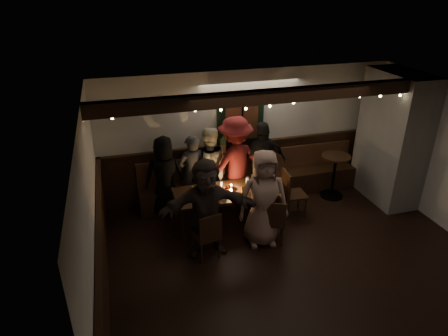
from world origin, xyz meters
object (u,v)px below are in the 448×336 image
object	(u,v)px
person_b	(192,173)
person_d	(235,162)
person_c	(209,167)
person_f	(206,208)
high_top	(334,171)
chair_near_left	(208,234)
person_g	(263,198)
dining_table	(227,194)
person_e	(262,163)
chair_end	(290,191)
person_a	(165,176)
chair_near_right	(274,220)

from	to	relation	value
person_b	person_d	distance (m)	0.86
person_c	person_f	bearing A→B (deg)	71.31
high_top	person_d	size ratio (longest dim) A/B	0.50
chair_near_left	person_g	size ratio (longest dim) A/B	0.50
dining_table	person_f	bearing A→B (deg)	-127.61
person_c	person_e	size ratio (longest dim) A/B	0.97
chair_end	person_e	world-z (taller)	person_e
person_b	dining_table	bearing A→B (deg)	111.98
person_g	high_top	bearing A→B (deg)	35.94
chair_end	person_g	world-z (taller)	person_g
high_top	person_g	xyz separation A→B (m)	(-1.99, -1.10, 0.27)
chair_near_left	person_d	distance (m)	1.85
high_top	person_a	bearing A→B (deg)	174.68
person_d	person_g	bearing A→B (deg)	75.54
chair_near_left	person_g	xyz separation A→B (m)	(0.99, 0.20, 0.38)
chair_end	person_f	xyz separation A→B (m)	(-1.79, -0.68, 0.32)
person_a	dining_table	bearing A→B (deg)	153.78
chair_near_right	person_c	size ratio (longest dim) A/B	0.51
chair_near_left	high_top	world-z (taller)	high_top
chair_near_left	person_d	xyz separation A→B (m)	(0.93, 1.54, 0.44)
chair_end	person_f	bearing A→B (deg)	-159.20
chair_near_right	person_a	size ratio (longest dim) A/B	0.54
chair_near_right	person_f	bearing A→B (deg)	175.44
chair_near_left	person_e	world-z (taller)	person_e
person_f	chair_near_right	bearing A→B (deg)	-2.05
chair_near_right	high_top	world-z (taller)	high_top
person_a	person_f	world-z (taller)	person_f
chair_near_right	chair_end	bearing A→B (deg)	49.79
high_top	person_f	xyz separation A→B (m)	(-2.96, -1.10, 0.26)
high_top	person_e	size ratio (longest dim) A/B	0.55
chair_end	person_a	size ratio (longest dim) A/B	0.59
chair_near_left	chair_end	world-z (taller)	chair_end
chair_near_right	person_f	distance (m)	1.20
person_d	person_g	distance (m)	1.35
chair_end	person_g	size ratio (longest dim) A/B	0.54
person_c	person_e	xyz separation A→B (m)	(1.07, -0.13, 0.02)
chair_near_left	chair_end	xyz separation A→B (m)	(1.82, 0.87, 0.04)
person_b	person_g	world-z (taller)	person_g
person_a	person_f	bearing A→B (deg)	116.51
high_top	person_c	xyz separation A→B (m)	(-2.55, 0.39, 0.23)
person_b	person_f	bearing A→B (deg)	75.14
chair_near_right	person_d	distance (m)	1.53
person_c	person_d	bearing A→B (deg)	160.77
dining_table	person_e	bearing A→B (deg)	35.04
dining_table	person_g	size ratio (longest dim) A/B	1.11
person_e	person_g	distance (m)	1.45
chair_end	high_top	world-z (taller)	high_top
high_top	chair_near_right	bearing A→B (deg)	-146.71
chair_near_right	person_c	world-z (taller)	person_c
chair_near_left	high_top	xyz separation A→B (m)	(2.98, 1.29, 0.11)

